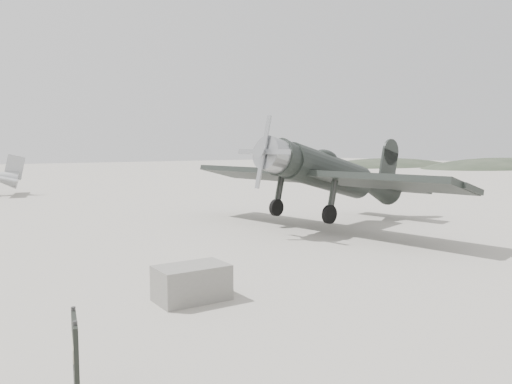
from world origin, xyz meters
The scene contains 6 objects.
ground centered at (0.00, 0.00, 0.00)m, with size 160.00×160.00×0.00m, color gray.
hill_east_north centered at (60.00, 28.00, 0.00)m, with size 36.00×18.00×6.00m, color #293224.
hill_northeast centered at (50.00, 40.00, 0.00)m, with size 32.00×16.00×5.20m, color #293224.
lowwing_monoplane centered at (4.70, 3.26, 1.95)m, with size 8.22×11.46×3.68m.
equipment_block centered at (-3.97, -2.00, 0.35)m, with size 1.40×0.88×0.70m, color slate.
sign_board centered at (-6.94, -4.91, 0.68)m, with size 0.22×0.78×1.13m.
Camera 1 is at (-8.35, -10.67, 3.05)m, focal length 35.00 mm.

